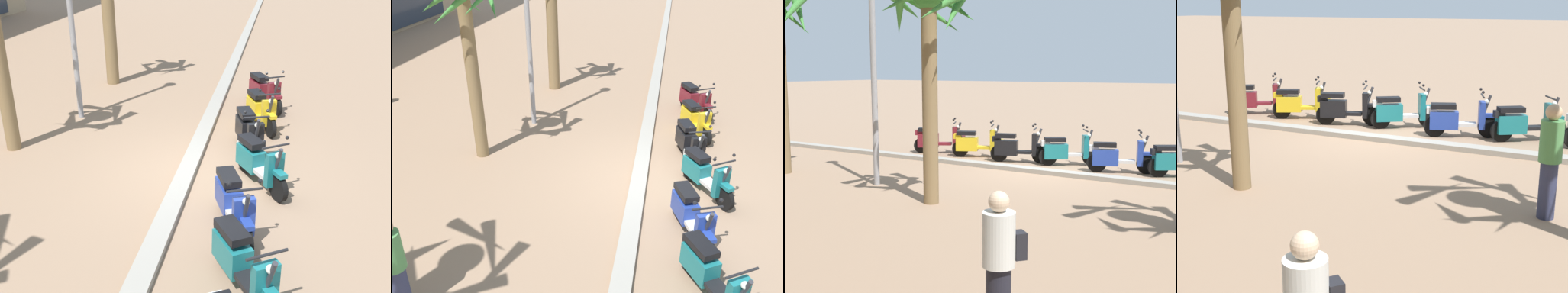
% 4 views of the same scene
% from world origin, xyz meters
% --- Properties ---
extents(ground_plane, '(200.00, 200.00, 0.00)m').
position_xyz_m(ground_plane, '(0.00, 0.00, 0.00)').
color(ground_plane, '#93755B').
extents(curb_strip, '(60.00, 0.36, 0.12)m').
position_xyz_m(curb_strip, '(0.00, 0.23, 0.06)').
color(curb_strip, gray).
rests_on(curb_strip, ground).
extents(scooter_teal_mid_front, '(1.61, 1.07, 1.04)m').
position_xyz_m(scooter_teal_mid_front, '(-3.38, -1.16, 0.45)').
color(scooter_teal_mid_front, black).
rests_on(scooter_teal_mid_front, ground).
extents(scooter_blue_second_in_line, '(1.73, 0.86, 1.17)m').
position_xyz_m(scooter_blue_second_in_line, '(-1.85, -0.88, 0.45)').
color(scooter_blue_second_in_line, black).
rests_on(scooter_blue_second_in_line, ground).
extents(scooter_teal_lead_nearest, '(1.54, 1.07, 1.17)m').
position_xyz_m(scooter_teal_lead_nearest, '(-0.24, -1.19, 0.45)').
color(scooter_teal_lead_nearest, black).
rests_on(scooter_teal_lead_nearest, ground).
extents(scooter_black_last_in_row, '(1.71, 0.81, 1.17)m').
position_xyz_m(scooter_black_last_in_row, '(1.24, -0.89, 0.46)').
color(scooter_black_last_in_row, black).
rests_on(scooter_black_last_in_row, ground).
extents(scooter_yellow_mid_rear, '(1.63, 0.88, 1.17)m').
position_xyz_m(scooter_yellow_mid_rear, '(2.77, -1.07, 0.45)').
color(scooter_yellow_mid_rear, black).
rests_on(scooter_yellow_mid_rear, ground).
extents(scooter_maroon_tail_end, '(1.63, 1.00, 1.17)m').
position_xyz_m(scooter_maroon_tail_end, '(4.29, -1.08, 0.46)').
color(scooter_maroon_tail_end, black).
rests_on(scooter_maroon_tail_end, ground).
extents(palm_tree_near_sign, '(1.91, 1.93, 4.61)m').
position_xyz_m(palm_tree_near_sign, '(0.38, 4.37, 3.55)').
color(palm_tree_near_sign, olive).
rests_on(palm_tree_near_sign, ground).
extents(pedestrian_window_shopping, '(0.34, 0.34, 1.74)m').
position_xyz_m(pedestrian_window_shopping, '(-4.63, 3.47, 0.93)').
color(pedestrian_window_shopping, '#2D3351').
rests_on(pedestrian_window_shopping, ground).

